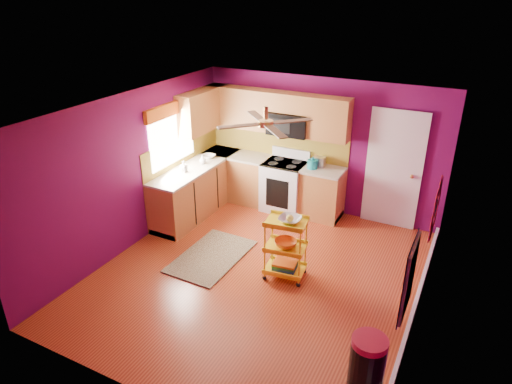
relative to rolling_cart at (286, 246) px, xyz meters
The scene contains 18 objects.
ground 0.67m from the rolling_cart, 159.90° to the right, with size 5.00×5.00×0.00m, color maroon.
room_envelope 1.16m from the rolling_cart, 158.47° to the right, with size 4.54×5.04×2.52m.
lower_cabinets 2.41m from the rolling_cart, 135.64° to the left, with size 2.81×2.31×0.94m.
electric_range 2.24m from the rolling_cart, 114.37° to the left, with size 0.76×0.66×1.13m.
upper_cabinetry 2.89m from the rolling_cart, 128.41° to the left, with size 2.80×2.30×1.26m.
left_window 3.00m from the rolling_cart, 160.57° to the left, with size 0.08×1.35×1.08m.
panel_door 2.58m from the rolling_cart, 67.22° to the left, with size 0.95×0.11×2.15m.
right_wall_art 2.12m from the rolling_cart, 14.36° to the right, with size 0.04×2.74×1.04m.
ceiling_fan 1.80m from the rolling_cart, behind, with size 1.01×1.01×0.26m.
shag_rug 1.36m from the rolling_cart, behind, with size 0.89×1.46×0.02m, color black.
rolling_cart is the anchor object (origin of this frame).
trash_can 2.21m from the rolling_cart, 43.90° to the right, with size 0.46×0.47×0.72m.
teal_kettle 2.10m from the rolling_cart, 100.69° to the left, with size 0.18×0.18×0.21m.
toaster 2.24m from the rolling_cart, 98.26° to the left, with size 0.22×0.15×0.18m, color beige.
soap_bottle_a 2.53m from the rolling_cart, 160.39° to the left, with size 0.09×0.09×0.20m, color #EA3F72.
soap_bottle_b 2.65m from the rolling_cart, 149.83° to the left, with size 0.12×0.12×0.16m, color white.
counter_dish 2.86m from the rolling_cart, 145.09° to the left, with size 0.24×0.24×0.06m, color white.
counter_cup 2.53m from the rolling_cart, 160.50° to the left, with size 0.13×0.13×0.10m, color white.
Camera 1 is at (2.54, -5.06, 4.00)m, focal length 32.00 mm.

